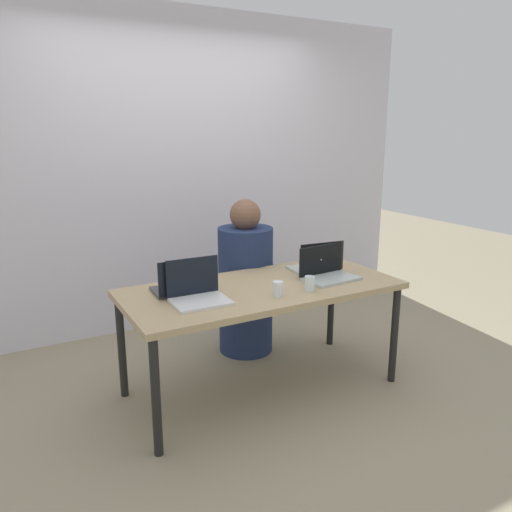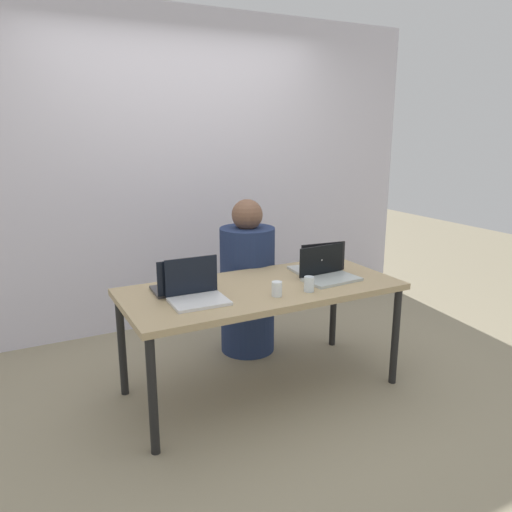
{
  "view_description": "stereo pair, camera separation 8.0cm",
  "coord_description": "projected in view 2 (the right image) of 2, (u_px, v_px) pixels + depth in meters",
  "views": [
    {
      "loc": [
        -1.5,
        -2.63,
        1.69
      ],
      "look_at": [
        0.0,
        0.08,
        0.9
      ],
      "focal_mm": 35.0,
      "sensor_mm": 36.0,
      "label": 1
    },
    {
      "loc": [
        -1.43,
        -2.67,
        1.69
      ],
      "look_at": [
        0.0,
        0.08,
        0.9
      ],
      "focal_mm": 35.0,
      "sensor_mm": 36.0,
      "label": 2
    }
  ],
  "objects": [
    {
      "name": "water_glass_center",
      "position": [
        277.0,
        290.0,
        2.98
      ],
      "size": [
        0.06,
        0.06,
        0.09
      ],
      "color": "white",
      "rests_on": "desk"
    },
    {
      "name": "ground_plane",
      "position": [
        261.0,
        388.0,
        3.35
      ],
      "size": [
        12.0,
        12.0,
        0.0
      ],
      "primitive_type": "plane",
      "color": "gray"
    },
    {
      "name": "laptop_front_right",
      "position": [
        328.0,
        273.0,
        3.3
      ],
      "size": [
        0.37,
        0.26,
        0.22
      ],
      "rotation": [
        0.0,
        0.0,
        0.07
      ],
      "color": "#B0B9B6",
      "rests_on": "desk"
    },
    {
      "name": "person_at_center",
      "position": [
        247.0,
        285.0,
        3.81
      ],
      "size": [
        0.43,
        0.43,
        1.19
      ],
      "rotation": [
        0.0,
        0.0,
        3.17
      ],
      "color": "navy",
      "rests_on": "ground"
    },
    {
      "name": "desk",
      "position": [
        262.0,
        295.0,
        3.19
      ],
      "size": [
        1.76,
        0.8,
        0.72
      ],
      "color": "tan",
      "rests_on": "ground"
    },
    {
      "name": "laptop_back_left",
      "position": [
        183.0,
        284.0,
        3.05
      ],
      "size": [
        0.36,
        0.27,
        0.23
      ],
      "rotation": [
        0.0,
        0.0,
        3.09
      ],
      "color": "#3C3B3E",
      "rests_on": "desk"
    },
    {
      "name": "laptop_back_right",
      "position": [
        318.0,
        265.0,
        3.49
      ],
      "size": [
        0.35,
        0.27,
        0.22
      ],
      "rotation": [
        0.0,
        0.0,
        3.04
      ],
      "color": "#B1B5B3",
      "rests_on": "desk"
    },
    {
      "name": "water_glass_right",
      "position": [
        309.0,
        285.0,
        3.06
      ],
      "size": [
        0.06,
        0.06,
        0.09
      ],
      "color": "silver",
      "rests_on": "desk"
    },
    {
      "name": "back_wall",
      "position": [
        182.0,
        172.0,
        4.27
      ],
      "size": [
        4.58,
        0.1,
        2.65
      ],
      "primitive_type": "cube",
      "color": "silver",
      "rests_on": "ground"
    },
    {
      "name": "laptop_front_left",
      "position": [
        196.0,
        292.0,
        2.89
      ],
      "size": [
        0.33,
        0.29,
        0.24
      ],
      "rotation": [
        0.0,
        0.0,
        -0.03
      ],
      "color": "silver",
      "rests_on": "desk"
    }
  ]
}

